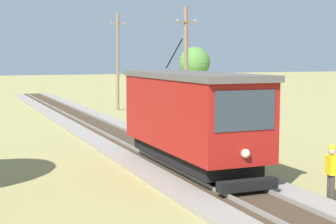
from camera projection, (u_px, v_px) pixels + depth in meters
red_tram at (191, 116)px, 19.56m from camera, size 2.60×8.54×4.79m
utility_pole_mid at (186, 68)px, 30.15m from camera, size 1.40×0.50×7.29m
utility_pole_far at (118, 60)px, 42.81m from camera, size 1.40×0.43×8.09m
gravel_pile at (245, 140)px, 23.72m from camera, size 2.03×2.03×1.29m
track_worker at (331, 170)px, 15.69m from camera, size 0.30×0.41×1.78m
tree_right_far at (195, 63)px, 54.34m from camera, size 3.26×3.26×5.49m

